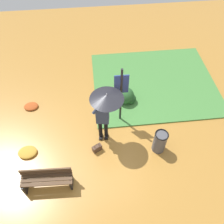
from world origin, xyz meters
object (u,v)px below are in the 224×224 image
info_sign_post (121,90)px  trash_bin (160,142)px  park_bench (47,179)px  handbag (97,148)px  person_with_umbrella (105,106)px

info_sign_post → trash_bin: bearing=-51.2°
park_bench → trash_bin: trash_bin is taller
info_sign_post → handbag: size_ratio=6.22×
person_with_umbrella → info_sign_post: bearing=49.8°
person_with_umbrella → trash_bin: size_ratio=2.45×
person_with_umbrella → handbag: bearing=-122.8°
park_bench → trash_bin: bearing=13.9°
person_with_umbrella → park_bench: size_ratio=1.46×
trash_bin → info_sign_post: bearing=128.8°
person_with_umbrella → info_sign_post: (0.55, 0.66, -0.11)m
handbag → trash_bin: bearing=-4.4°
park_bench → handbag: bearing=34.5°
handbag → person_with_umbrella: bearing=57.2°
info_sign_post → handbag: (-0.88, -1.16, -1.32)m
person_with_umbrella → info_sign_post: size_ratio=0.89×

